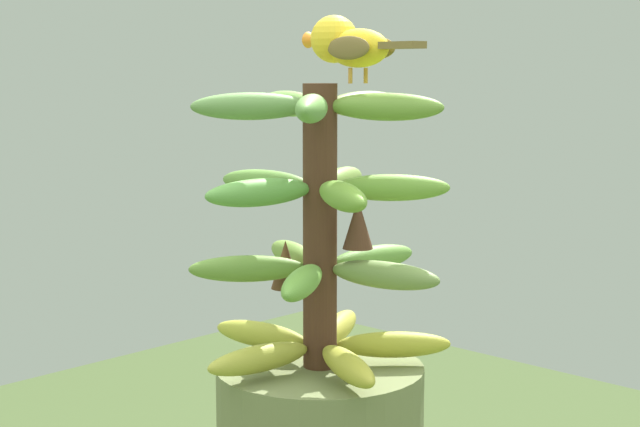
# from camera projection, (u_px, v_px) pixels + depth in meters

# --- Properties ---
(banana_bunch) EXTENTS (0.32, 0.32, 0.34)m
(banana_bunch) POSITION_uv_depth(u_px,v_px,m) (320.00, 228.00, 1.19)
(banana_bunch) COLOR #4C2D1E
(banana_bunch) RESTS_ON banana_tree
(perched_bird) EXTENTS (0.19, 0.06, 0.08)m
(perched_bird) POSITION_uv_depth(u_px,v_px,m) (347.00, 44.00, 1.17)
(perched_bird) COLOR #C68933
(perched_bird) RESTS_ON banana_bunch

